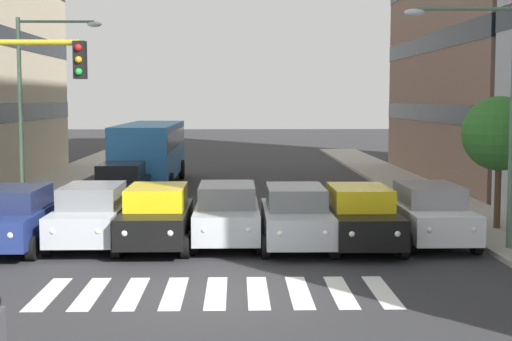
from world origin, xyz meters
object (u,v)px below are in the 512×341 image
car_0 (430,213)px  street_lamp_right (34,89)px  street_tree_1 (499,134)px  street_lamp_left (494,97)px  car_1 (360,217)px  bus_behind_traffic (151,147)px  car_3 (227,214)px  car_5 (92,215)px  car_row2_0 (121,185)px  car_4 (157,216)px  car_6 (13,218)px  car_2 (296,216)px

car_0 → street_lamp_right: (13.30, -7.89, 3.65)m
street_tree_1 → street_lamp_left: bearing=67.5°
car_1 → bus_behind_traffic: (7.58, -15.41, 0.97)m
car_3 → street_lamp_right: 11.37m
car_3 → bus_behind_traffic: bearing=-75.4°
car_5 → street_lamp_right: bearing=-65.3°
car_3 → car_row2_0: size_ratio=1.00×
car_0 → car_1: bearing=14.5°
car_4 → street_lamp_left: bearing=173.6°
car_4 → street_lamp_right: bearing=-56.2°
car_0 → car_5: same height
car_5 → car_6: size_ratio=1.00×
car_2 → car_5: bearing=-4.3°
car_0 → car_2: (3.89, 0.42, 0.00)m
car_1 → car_4: size_ratio=1.00×
car_4 → car_1: bearing=177.6°
car_6 → bus_behind_traffic: 15.54m
street_lamp_left → car_4: bearing=-6.4°
car_3 → car_4: same height
car_3 → street_tree_1: street_tree_1 is taller
car_4 → car_6: same height
car_5 → bus_behind_traffic: 14.89m
car_2 → car_row2_0: (6.09, -7.83, 0.00)m
street_lamp_right → car_2: bearing=138.5°
car_1 → car_3: size_ratio=1.00×
car_5 → street_lamp_right: 9.40m
car_6 → car_2: bearing=-179.4°
car_5 → car_0: bearing=179.9°
car_1 → bus_behind_traffic: size_ratio=0.42×
car_3 → car_5: size_ratio=1.00×
street_lamp_left → bus_behind_traffic: bearing=-55.9°
car_row2_0 → street_lamp_right: bearing=-8.1°
car_2 → car_5: size_ratio=1.00×
car_0 → bus_behind_traffic: bus_behind_traffic is taller
car_6 → street_tree_1: street_tree_1 is taller
car_1 → street_tree_1: street_tree_1 is taller
car_row2_0 → bus_behind_traffic: bearing=-92.3°
car_5 → car_6: 2.13m
car_2 → bus_behind_traffic: 16.38m
street_lamp_left → street_lamp_right: 17.27m
car_2 → bus_behind_traffic: size_ratio=0.42×
car_1 → car_2: bearing=-3.9°
car_row2_0 → car_4: bearing=105.8°
car_0 → street_lamp_right: size_ratio=0.62×
car_4 → street_tree_1: 10.83m
car_0 → car_row2_0: same height
car_2 → car_3: 2.01m
car_5 → bus_behind_traffic: bearing=-90.0°
car_2 → car_3: size_ratio=1.00×
car_2 → car_row2_0: bearing=-52.1°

